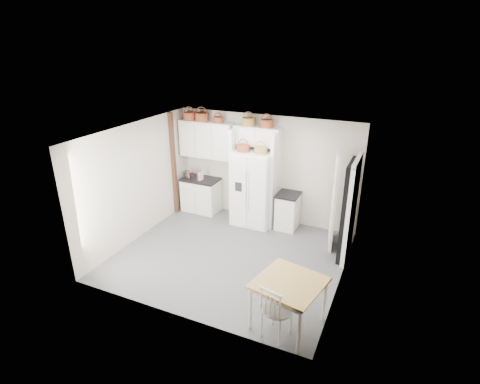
% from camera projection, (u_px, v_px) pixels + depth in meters
% --- Properties ---
extents(floor, '(4.50, 4.50, 0.00)m').
position_uv_depth(floor, '(230.00, 255.00, 7.84)').
color(floor, '#444449').
rests_on(floor, ground).
extents(ceiling, '(4.50, 4.50, 0.00)m').
position_uv_depth(ceiling, '(229.00, 134.00, 6.85)').
color(ceiling, white).
rests_on(ceiling, wall_back).
extents(wall_back, '(4.50, 0.00, 4.50)m').
position_uv_depth(wall_back, '(266.00, 169.00, 9.03)').
color(wall_back, beige).
rests_on(wall_back, floor).
extents(wall_left, '(0.00, 4.00, 4.00)m').
position_uv_depth(wall_left, '(137.00, 182.00, 8.20)').
color(wall_left, beige).
rests_on(wall_left, floor).
extents(wall_right, '(0.00, 4.00, 4.00)m').
position_uv_depth(wall_right, '(346.00, 220.00, 6.49)').
color(wall_right, beige).
rests_on(wall_right, floor).
extents(refrigerator, '(0.94, 0.75, 1.81)m').
position_uv_depth(refrigerator, '(254.00, 188.00, 8.91)').
color(refrigerator, white).
rests_on(refrigerator, floor).
extents(base_cab_left, '(0.92, 0.58, 0.85)m').
position_uv_depth(base_cab_left, '(201.00, 195.00, 9.74)').
color(base_cab_left, white).
rests_on(base_cab_left, floor).
extents(base_cab_right, '(0.47, 0.57, 0.83)m').
position_uv_depth(base_cab_right, '(288.00, 212.00, 8.85)').
color(base_cab_right, white).
rests_on(base_cab_right, floor).
extents(dining_table, '(1.14, 1.14, 0.80)m').
position_uv_depth(dining_table, '(288.00, 303.00, 5.82)').
color(dining_table, '#9E8341').
rests_on(dining_table, floor).
extents(windsor_chair, '(0.55, 0.52, 0.95)m').
position_uv_depth(windsor_chair, '(277.00, 310.00, 5.57)').
color(windsor_chair, white).
rests_on(windsor_chair, floor).
extents(counter_left, '(0.96, 0.62, 0.04)m').
position_uv_depth(counter_left, '(200.00, 179.00, 9.57)').
color(counter_left, black).
rests_on(counter_left, base_cab_left).
extents(counter_right, '(0.51, 0.61, 0.04)m').
position_uv_depth(counter_right, '(288.00, 195.00, 8.68)').
color(counter_right, black).
rests_on(counter_right, base_cab_right).
extents(toaster, '(0.29, 0.20, 0.19)m').
position_uv_depth(toaster, '(187.00, 175.00, 9.56)').
color(toaster, silver).
rests_on(toaster, counter_left).
extents(cookbook_red, '(0.04, 0.16, 0.24)m').
position_uv_depth(cookbook_red, '(199.00, 175.00, 9.44)').
color(cookbook_red, '#A62738').
rests_on(cookbook_red, counter_left).
extents(cookbook_cream, '(0.05, 0.15, 0.22)m').
position_uv_depth(cookbook_cream, '(201.00, 176.00, 9.43)').
color(cookbook_cream, beige).
rests_on(cookbook_cream, counter_left).
extents(basket_upper_a, '(0.32, 0.32, 0.18)m').
position_uv_depth(basket_upper_a, '(189.00, 116.00, 9.20)').
color(basket_upper_a, brown).
rests_on(basket_upper_a, upper_cabinet).
extents(basket_upper_b, '(0.33, 0.33, 0.20)m').
position_uv_depth(basket_upper_b, '(202.00, 117.00, 9.06)').
color(basket_upper_b, brown).
rests_on(basket_upper_b, upper_cabinet).
extents(basket_upper_c, '(0.23, 0.23, 0.14)m').
position_uv_depth(basket_upper_c, '(218.00, 120.00, 8.90)').
color(basket_upper_c, brown).
rests_on(basket_upper_c, upper_cabinet).
extents(basket_bridge_a, '(0.32, 0.32, 0.18)m').
position_uv_depth(basket_bridge_a, '(248.00, 122.00, 8.60)').
color(basket_bridge_a, brown).
rests_on(basket_bridge_a, bridge_cabinet).
extents(basket_bridge_b, '(0.30, 0.30, 0.17)m').
position_uv_depth(basket_bridge_b, '(267.00, 123.00, 8.43)').
color(basket_bridge_b, brown).
rests_on(basket_bridge_b, bridge_cabinet).
extents(basket_fridge_a, '(0.30, 0.30, 0.16)m').
position_uv_depth(basket_fridge_a, '(243.00, 148.00, 8.54)').
color(basket_fridge_a, brown).
rests_on(basket_fridge_a, refrigerator).
extents(basket_fridge_b, '(0.29, 0.29, 0.15)m').
position_uv_depth(basket_fridge_b, '(261.00, 150.00, 8.38)').
color(basket_fridge_b, brown).
rests_on(basket_fridge_b, refrigerator).
extents(upper_cabinet, '(1.40, 0.34, 0.90)m').
position_uv_depth(upper_cabinet, '(207.00, 140.00, 9.23)').
color(upper_cabinet, white).
rests_on(upper_cabinet, wall_back).
extents(bridge_cabinet, '(1.12, 0.34, 0.45)m').
position_uv_depth(bridge_cabinet, '(258.00, 136.00, 8.63)').
color(bridge_cabinet, white).
rests_on(bridge_cabinet, wall_back).
extents(fridge_panel_left, '(0.08, 0.60, 2.30)m').
position_uv_depth(fridge_panel_left, '(236.00, 175.00, 9.08)').
color(fridge_panel_left, white).
rests_on(fridge_panel_left, floor).
extents(fridge_panel_right, '(0.08, 0.60, 2.30)m').
position_uv_depth(fridge_panel_right, '(275.00, 181.00, 8.70)').
color(fridge_panel_right, white).
rests_on(fridge_panel_right, floor).
extents(trim_post, '(0.09, 0.09, 2.60)m').
position_uv_depth(trim_post, '(174.00, 165.00, 9.32)').
color(trim_post, black).
rests_on(trim_post, floor).
extents(doorway_void, '(0.18, 0.85, 2.05)m').
position_uv_depth(doorway_void, '(349.00, 211.00, 7.47)').
color(doorway_void, black).
rests_on(doorway_void, floor).
extents(door_slab, '(0.21, 0.79, 2.05)m').
position_uv_depth(door_slab, '(334.00, 202.00, 7.89)').
color(door_slab, white).
rests_on(door_slab, floor).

